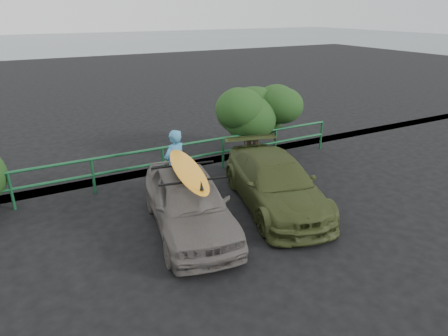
# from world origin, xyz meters

# --- Properties ---
(ground) EXTENTS (80.00, 80.00, 0.00)m
(ground) POSITION_xyz_m (0.00, 0.00, 0.00)
(ground) COLOR black
(ocean) EXTENTS (200.00, 200.00, 0.00)m
(ocean) POSITION_xyz_m (0.00, 60.00, 0.00)
(ocean) COLOR slate
(ocean) RESTS_ON ground
(guardrail) EXTENTS (14.00, 0.08, 1.04)m
(guardrail) POSITION_xyz_m (0.00, 5.00, 0.52)
(guardrail) COLOR #154C2A
(guardrail) RESTS_ON ground
(shrub_right) EXTENTS (3.20, 2.40, 2.29)m
(shrub_right) POSITION_xyz_m (5.00, 5.50, 1.15)
(shrub_right) COLOR #1F4117
(shrub_right) RESTS_ON ground
(sedan) EXTENTS (2.32, 4.28, 1.38)m
(sedan) POSITION_xyz_m (0.54, 2.02, 0.69)
(sedan) COLOR #5D5753
(sedan) RESTS_ON ground
(olive_vehicle) EXTENTS (2.79, 4.70, 1.28)m
(olive_vehicle) POSITION_xyz_m (2.95, 2.10, 0.64)
(olive_vehicle) COLOR #38431D
(olive_vehicle) RESTS_ON ground
(man) EXTENTS (0.81, 0.68, 1.89)m
(man) POSITION_xyz_m (0.89, 3.70, 0.95)
(man) COLOR teal
(man) RESTS_ON ground
(roof_rack) EXTENTS (1.62, 1.26, 0.05)m
(roof_rack) POSITION_xyz_m (0.54, 2.02, 1.41)
(roof_rack) COLOR black
(roof_rack) RESTS_ON sedan
(surfboard) EXTENTS (1.07, 2.88, 0.08)m
(surfboard) POSITION_xyz_m (0.54, 2.02, 1.47)
(surfboard) COLOR #FEA01A
(surfboard) RESTS_ON roof_rack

